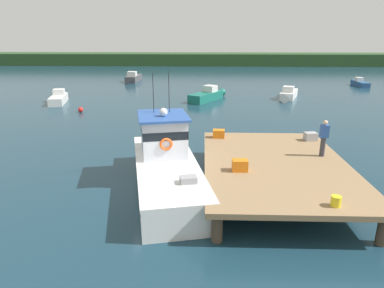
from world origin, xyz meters
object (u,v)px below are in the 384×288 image
Objects in this scene: crate_stack_near_edge at (219,134)px; deckhand_by_the_boat at (324,137)px; bait_bucket at (336,201)px; moored_boat_far_right at (288,94)px; mooring_buoy_channel_marker at (293,92)px; crate_single_by_cleat at (240,165)px; moored_boat_far_left at (208,95)px; moored_boat_near_channel at (59,98)px; crate_single_far at (311,136)px; moored_boat_outer_mooring at (360,83)px; mooring_buoy_inshore at (81,110)px; moored_boat_mid_harbor at (133,78)px; main_fishing_boat at (165,162)px.

deckhand_by_the_boat reaches higher than crate_stack_near_edge.
moored_boat_far_right is (4.53, 25.68, -0.92)m from bait_bucket.
bait_bucket is 1.06× the size of mooring_buoy_channel_marker.
crate_single_by_cleat is 21.75m from moored_boat_far_left.
moored_boat_far_left is (14.49, 1.71, 0.06)m from moored_boat_near_channel.
crate_single_far is at bearing -101.88° from mooring_buoy_channel_marker.
crate_single_by_cleat is 1.76× the size of bait_bucket.
moored_boat_outer_mooring is 9.56× the size of mooring_buoy_inshore.
crate_single_far reaches higher than bait_bucket.
deckhand_by_the_boat is (4.46, -2.69, 0.65)m from crate_stack_near_edge.
mooring_buoy_channel_marker is (9.58, 4.24, -0.33)m from moored_boat_far_left.
bait_bucket is at bearing -46.28° from crate_single_by_cleat.
deckhand_by_the_boat reaches higher than moored_boat_mid_harbor.
moored_boat_far_right is at bearing 7.10° from moored_boat_near_channel.
moored_boat_far_right is at bearing 64.25° from main_fishing_boat.
crate_stack_near_edge is 4.66m from crate_single_far.
mooring_buoy_inshore is at bearing -151.26° from moored_boat_far_left.
crate_stack_near_edge is at bearing 114.53° from bait_bucket.
crate_single_far is at bearing 85.47° from deckhand_by_the_boat.
moored_boat_mid_harbor is 19.72m from mooring_buoy_inshore.
bait_bucket is (2.73, -2.86, -0.06)m from crate_single_by_cleat.
moored_boat_far_right is (7.26, 22.83, -0.98)m from crate_single_by_cleat.
crate_stack_near_edge is at bearing -113.42° from moored_boat_far_right.
moored_boat_far_left is (2.09, 20.37, -0.52)m from main_fishing_boat.
moored_boat_far_left is 22.12m from moored_boat_outer_mooring.
moored_boat_far_left is (-1.01, 21.70, -0.94)m from crate_single_by_cleat.
moored_boat_mid_harbor is 29.96m from moored_boat_outer_mooring.
crate_single_far is 1.39× the size of mooring_buoy_inshore.
crate_single_far is (4.65, -0.33, -0.01)m from crate_stack_near_edge.
moored_boat_far_left reaches higher than moored_boat_outer_mooring.
mooring_buoy_inshore is at bearing 135.27° from crate_stack_near_edge.
crate_single_by_cleat is 5.82m from crate_single_far.
mooring_buoy_channel_marker is at bearing 26.52° from mooring_buoy_inshore.
moored_boat_outer_mooring is (18.45, 32.20, -1.07)m from crate_single_by_cleat.
moored_boat_mid_harbor is at bearing 173.80° from moored_boat_outer_mooring.
crate_single_by_cleat is at bearing -107.65° from moored_boat_far_right.
moored_boat_far_left is at bearing 98.67° from bait_bucket.
moored_boat_mid_harbor reaches higher than moored_boat_far_left.
crate_single_far is (4.00, 4.23, -0.03)m from crate_single_by_cleat.
moored_boat_far_right is 1.25× the size of moored_boat_outer_mooring.
main_fishing_boat is 37.66m from moored_boat_outer_mooring.
mooring_buoy_channel_marker is at bearing 67.29° from moored_boat_far_right.
moored_boat_near_channel is (-12.39, 18.66, -0.58)m from main_fishing_boat.
main_fishing_boat is 7.68m from crate_single_far.
deckhand_by_the_boat is 0.31× the size of moored_boat_far_left.
mooring_buoy_channel_marker is 22.90m from mooring_buoy_inshore.
main_fishing_boat reaches higher than moored_boat_mid_harbor.
moored_boat_near_channel is 15.58× the size of mooring_buoy_channel_marker.
moored_boat_near_channel is at bearing 133.89° from crate_stack_near_edge.
crate_stack_near_edge is (2.46, 3.22, 0.40)m from main_fishing_boat.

